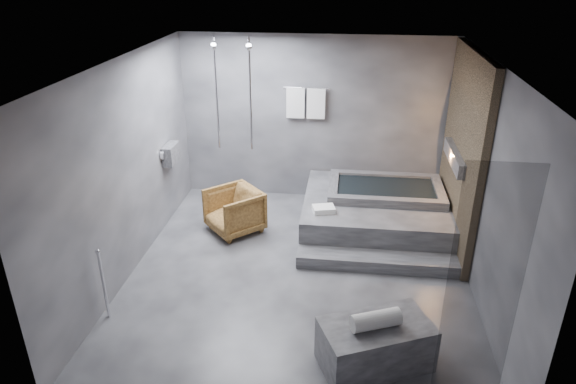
# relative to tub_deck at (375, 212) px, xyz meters

# --- Properties ---
(room) EXTENTS (5.00, 5.04, 2.82)m
(room) POSITION_rel_tub_deck_xyz_m (-0.65, -1.21, 1.48)
(room) COLOR #2F2F31
(room) RESTS_ON ground
(tub_deck) EXTENTS (2.20, 2.00, 0.50)m
(tub_deck) POSITION_rel_tub_deck_xyz_m (0.00, 0.00, 0.00)
(tub_deck) COLOR #343436
(tub_deck) RESTS_ON ground
(tub_step) EXTENTS (2.20, 0.36, 0.18)m
(tub_step) POSITION_rel_tub_deck_xyz_m (0.00, -1.18, -0.16)
(tub_step) COLOR #343436
(tub_step) RESTS_ON ground
(concrete_bench) EXTENTS (1.27, 1.02, 0.50)m
(concrete_bench) POSITION_rel_tub_deck_xyz_m (-0.09, -3.04, 0.00)
(concrete_bench) COLOR #353537
(concrete_bench) RESTS_ON ground
(driftwood_chair) EXTENTS (1.05, 1.05, 0.68)m
(driftwood_chair) POSITION_rel_tub_deck_xyz_m (-2.16, -0.40, 0.09)
(driftwood_chair) COLOR #492E12
(driftwood_chair) RESTS_ON ground
(rolled_towel) EXTENTS (0.54, 0.37, 0.18)m
(rolled_towel) POSITION_rel_tub_deck_xyz_m (-0.11, -3.08, 0.35)
(rolled_towel) COLOR silver
(rolled_towel) RESTS_ON concrete_bench
(deck_towel) EXTENTS (0.36, 0.30, 0.08)m
(deck_towel) POSITION_rel_tub_deck_xyz_m (-0.78, -0.57, 0.29)
(deck_towel) COLOR white
(deck_towel) RESTS_ON tub_deck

